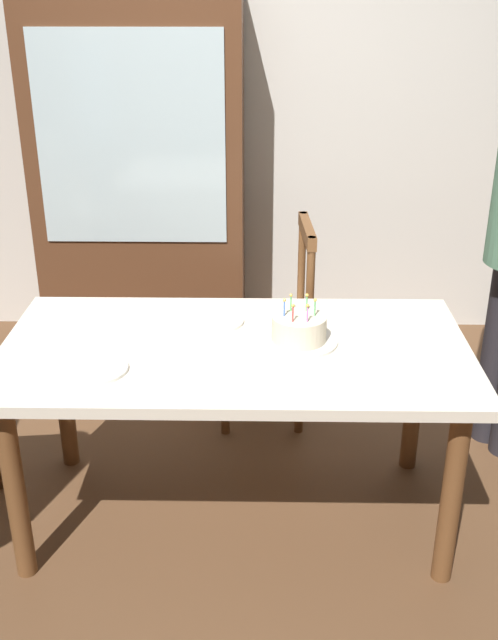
% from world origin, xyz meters
% --- Properties ---
extents(ground, '(6.40, 6.40, 0.00)m').
position_xyz_m(ground, '(0.00, 0.00, 0.00)').
color(ground, brown).
extents(back_wall, '(6.40, 0.10, 2.60)m').
position_xyz_m(back_wall, '(0.00, 1.85, 1.30)').
color(back_wall, beige).
rests_on(back_wall, ground).
extents(dining_table, '(1.66, 0.87, 0.74)m').
position_xyz_m(dining_table, '(0.00, 0.00, 0.65)').
color(dining_table, silver).
rests_on(dining_table, ground).
extents(birthday_cake, '(0.28, 0.28, 0.17)m').
position_xyz_m(birthday_cake, '(0.23, 0.03, 0.78)').
color(birthday_cake, silver).
rests_on(birthday_cake, dining_table).
extents(plate_near_celebrant, '(0.22, 0.22, 0.01)m').
position_xyz_m(plate_near_celebrant, '(-0.46, -0.20, 0.74)').
color(plate_near_celebrant, white).
rests_on(plate_near_celebrant, dining_table).
extents(plate_far_side, '(0.22, 0.22, 0.01)m').
position_xyz_m(plate_far_side, '(-0.08, 0.20, 0.74)').
color(plate_far_side, white).
rests_on(plate_far_side, dining_table).
extents(fork_near_celebrant, '(0.18, 0.06, 0.01)m').
position_xyz_m(fork_near_celebrant, '(-0.62, -0.19, 0.74)').
color(fork_near_celebrant, silver).
rests_on(fork_near_celebrant, dining_table).
extents(fork_far_side, '(0.18, 0.04, 0.01)m').
position_xyz_m(fork_far_side, '(-0.24, 0.18, 0.74)').
color(fork_far_side, silver).
rests_on(fork_far_side, dining_table).
extents(chair_spindle_back, '(0.46, 0.46, 0.95)m').
position_xyz_m(chair_spindle_back, '(0.12, 0.76, 0.46)').
color(chair_spindle_back, beige).
rests_on(chair_spindle_back, ground).
extents(china_cabinet, '(1.10, 0.45, 1.90)m').
position_xyz_m(china_cabinet, '(-0.56, 1.56, 0.95)').
color(china_cabinet, '#56331E').
rests_on(china_cabinet, ground).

